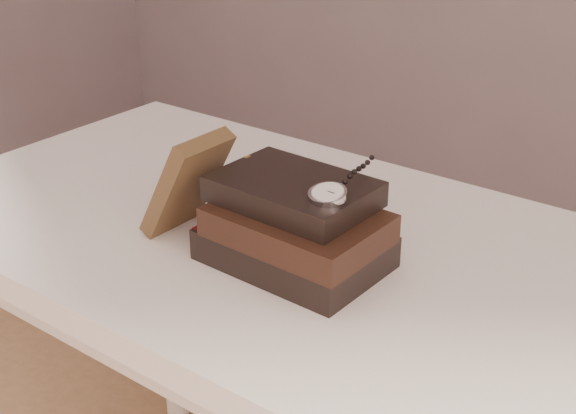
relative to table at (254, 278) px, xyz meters
The scene contains 5 objects.
table is the anchor object (origin of this frame).
book_stack 0.19m from the table, 26.98° to the right, with size 0.23×0.16×0.11m.
journal 0.19m from the table, 119.87° to the right, with size 0.02×0.10×0.16m, color #3A2716.
pocket_watch 0.28m from the table, 21.50° to the right, with size 0.05×0.15×0.02m.
eyeglasses 0.16m from the table, 23.05° to the left, with size 0.09×0.11×0.04m.
Camera 1 is at (0.63, -0.41, 1.24)m, focal length 48.97 mm.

